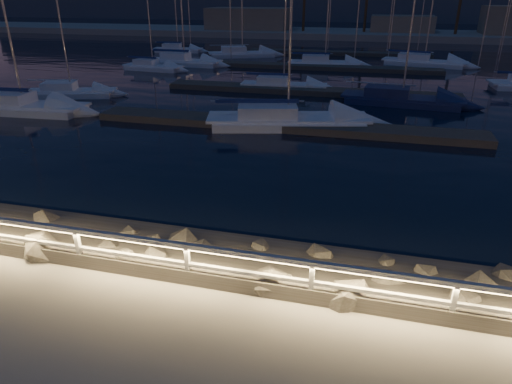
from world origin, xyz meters
TOP-DOWN VIEW (x-y plane):
  - ground at (0.00, 0.00)m, footprint 400.00×400.00m
  - harbor_water at (0.00, 31.22)m, footprint 400.00×440.00m
  - guard_rail at (-0.07, -0.00)m, footprint 44.11×0.12m
  - riprap at (1.12, 1.26)m, footprint 30.20×2.75m
  - floating_docks at (0.00, 32.50)m, footprint 22.00×36.00m
  - far_shore at (-0.12, 74.05)m, footprint 160.00×14.00m
  - sailboat_a at (-16.83, 20.35)m, footprint 6.55×3.65m
  - sailboat_b at (-16.89, 15.43)m, footprint 8.37×3.05m
  - sailboat_c at (0.02, 16.40)m, footprint 9.46×4.84m
  - sailboat_e at (-16.59, 33.13)m, footprint 6.21×2.40m
  - sailboat_f at (-2.28, 26.84)m, footprint 6.78×2.51m
  - sailboat_g at (6.51, 23.98)m, footprint 8.25×3.18m
  - sailboat_i at (-14.90, 36.88)m, footprint 7.82×2.53m
  - sailboat_j at (-0.62, 39.71)m, footprint 7.68×3.05m
  - sailboat_k at (9.27, 43.15)m, footprint 8.68×4.14m
  - sailboat_m at (-20.17, 47.32)m, footprint 6.31×2.59m
  - sailboat_n at (-10.96, 44.85)m, footprint 8.10×5.16m

SIDE VIEW (x-z plane):
  - harbor_water at x=0.00m, z-range -1.27..-0.67m
  - floating_docks at x=0.00m, z-range -0.60..-0.20m
  - sailboat_e at x=-16.59m, z-range -5.39..4.99m
  - sailboat_f at x=-2.28m, z-range -5.86..5.46m
  - sailboat_m at x=-20.17m, z-range -5.46..5.05m
  - sailboat_a at x=-16.83m, z-range -5.60..5.22m
  - sailboat_g at x=6.51m, z-range -7.00..6.66m
  - sailboat_j at x=-0.62m, z-range -6.54..6.20m
  - riprap at x=1.12m, z-range -0.78..0.45m
  - sailboat_k at x=9.27m, z-range -7.26..6.94m
  - sailboat_n at x=-10.96m, z-range -6.88..6.57m
  - sailboat_b at x=-16.89m, z-range -7.14..6.85m
  - sailboat_c at x=0.02m, z-range -7.87..7.60m
  - sailboat_i at x=-14.90m, z-range -6.77..6.50m
  - ground at x=0.00m, z-range 0.00..0.00m
  - far_shore at x=-0.12m, z-range -2.31..2.89m
  - guard_rail at x=-0.07m, z-range 0.24..1.30m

